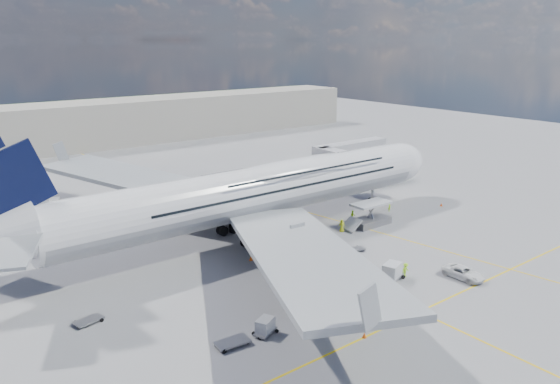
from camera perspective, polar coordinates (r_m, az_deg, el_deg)
ground at (r=74.07m, az=2.03°, el=-6.67°), size 300.00×300.00×0.00m
taxi_line_main at (r=74.07m, az=2.03°, el=-6.67°), size 0.25×220.00×0.01m
taxi_line_cross at (r=61.58m, az=14.35°, el=-12.03°), size 120.00×0.25×0.01m
taxi_line_diag at (r=89.83m, az=4.79°, el=-2.66°), size 14.16×99.06×0.01m
airliner at (r=79.50m, az=-2.41°, el=0.13°), size 77.26×79.15×23.71m
jet_bridge at (r=106.33m, az=7.15°, el=3.97°), size 18.80×12.10×8.50m
cargo_loader at (r=86.61m, az=9.37°, el=-2.65°), size 8.53×3.20×3.67m
terminal at (r=155.44m, az=-21.21°, el=6.39°), size 180.00×16.00×12.00m
tree_line at (r=211.38m, az=-14.42°, el=8.58°), size 160.00×6.00×8.00m
dolly_row_a at (r=53.94m, az=-5.01°, el=-15.35°), size 3.44×2.07×0.48m
dolly_row_b at (r=55.34m, az=-1.57°, el=-13.81°), size 2.95×2.35×1.65m
dolly_row_c at (r=62.12m, az=6.28°, el=-11.03°), size 3.11×2.21×0.41m
dolly_back at (r=60.74m, az=-19.37°, el=-12.53°), size 3.09×2.02×0.42m
dolly_nose_far at (r=67.85m, az=11.64°, el=-8.11°), size 3.75×2.76×2.13m
dolly_nose_near at (r=76.11m, az=7.80°, el=-5.93°), size 3.07×2.09×0.41m
baggage_tug at (r=59.30m, az=2.80°, el=-11.89°), size 2.62×1.31×1.60m
catering_truck_inner at (r=87.14m, az=-13.45°, el=-2.19°), size 7.83×4.40×4.40m
catering_truck_outer at (r=98.41m, az=-23.78°, el=-1.29°), size 6.63×4.18×3.68m
service_van at (r=70.72m, az=18.64°, el=-8.01°), size 2.45×5.22×1.44m
crew_nose at (r=94.33m, az=11.37°, el=-1.54°), size 0.64×0.54×1.50m
crew_loader at (r=88.23m, az=7.62°, el=-2.48°), size 1.07×0.99×1.77m
crew_wing at (r=64.24m, az=4.48°, el=-9.60°), size 0.58×0.95×1.52m
crew_van at (r=83.13m, az=6.47°, el=-3.52°), size 1.12×1.07×1.94m
crew_tug at (r=69.23m, az=12.98°, el=-7.94°), size 1.16×0.69×1.76m
cone_nose at (r=99.55m, az=16.50°, el=-1.27°), size 0.45×0.45×0.57m
cone_wing_left_inner at (r=82.27m, az=-14.00°, el=-4.62°), size 0.45×0.45×0.58m
cone_wing_left_outer at (r=96.19m, az=-19.11°, el=-2.09°), size 0.41×0.41×0.52m
cone_wing_right_inner at (r=72.53m, az=-3.07°, el=-6.93°), size 0.49×0.49×0.62m
cone_wing_right_outer at (r=55.64m, az=8.80°, el=-14.57°), size 0.43×0.43×0.55m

